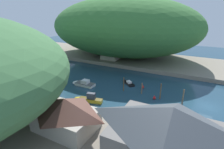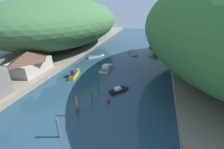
# 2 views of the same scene
# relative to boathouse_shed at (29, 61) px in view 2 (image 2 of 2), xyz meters

# --- Properties ---
(water_surface) EXTENTS (130.00, 130.00, 0.00)m
(water_surface) POSITION_rel_boathouse_shed_xyz_m (18.05, 12.04, -3.55)
(water_surface) COLOR #234256
(water_surface) RESTS_ON ground
(left_bank) EXTENTS (22.00, 120.00, 1.08)m
(left_bank) POSITION_rel_boathouse_shed_xyz_m (-6.24, 12.04, -3.01)
(left_bank) COLOR gray
(left_bank) RESTS_ON ground
(right_bank) EXTENTS (22.00, 120.00, 1.08)m
(right_bank) POSITION_rel_boathouse_shed_xyz_m (42.33, 12.04, -3.01)
(right_bank) COLOR gray
(right_bank) RESTS_ON ground
(hillside_left) EXTENTS (38.08, 53.32, 16.56)m
(hillside_left) POSITION_rel_boathouse_shed_xyz_m (-7.34, 23.49, 5.81)
(hillside_left) COLOR #3D6B3D
(hillside_left) RESTS_ON left_bank
(boathouse_shed) EXTENTS (6.20, 8.85, 4.76)m
(boathouse_shed) POSITION_rel_boathouse_shed_xyz_m (0.00, 0.00, 0.00)
(boathouse_shed) COLOR #B2A899
(boathouse_shed) RESTS_ON left_bank
(right_bank_cottage) EXTENTS (6.93, 5.95, 4.14)m
(right_bank_cottage) POSITION_rel_boathouse_shed_xyz_m (37.30, 12.17, -0.33)
(right_bank_cottage) COLOR #B2A899
(right_bank_cottage) RESTS_ON right_bank
(boat_red_skiff) EXTENTS (2.21, 5.85, 1.44)m
(boat_red_skiff) POSITION_rel_boathouse_shed_xyz_m (15.52, 8.67, -3.10)
(boat_red_skiff) COLOR white
(boat_red_skiff) RESTS_ON water_surface
(boat_cabin_cruiser) EXTENTS (3.78, 4.18, 0.90)m
(boat_cabin_cruiser) POSITION_rel_boathouse_shed_xyz_m (21.31, -0.57, -3.27)
(boat_cabin_cruiser) COLOR black
(boat_cabin_cruiser) RESTS_ON water_surface
(boat_near_quay) EXTENTS (4.80, 4.61, 0.52)m
(boat_near_quay) POSITION_rel_boathouse_shed_xyz_m (9.39, 16.77, -3.29)
(boat_near_quay) COLOR white
(boat_near_quay) RESTS_ON water_surface
(boat_moored_right) EXTENTS (4.23, 6.15, 0.59)m
(boat_moored_right) POSITION_rel_boathouse_shed_xyz_m (19.36, 24.24, -3.26)
(boat_moored_right) COLOR white
(boat_moored_right) RESTS_ON water_surface
(boat_far_right_bank) EXTENTS (3.52, 2.00, 1.24)m
(boat_far_right_bank) POSITION_rel_boathouse_shed_xyz_m (25.97, 32.61, -3.17)
(boat_far_right_bank) COLOR teal
(boat_far_right_bank) RESTS_ON water_surface
(boat_navy_launch) EXTENTS (5.75, 5.88, 1.72)m
(boat_navy_launch) POSITION_rel_boathouse_shed_xyz_m (27.81, 24.91, -3.03)
(boat_navy_launch) COLOR gold
(boat_navy_launch) RESTS_ON water_surface
(boat_open_rowboat) EXTENTS (2.32, 5.94, 1.91)m
(boat_open_rowboat) POSITION_rel_boathouse_shed_xyz_m (9.45, 2.98, -2.98)
(boat_open_rowboat) COLOR gold
(boat_open_rowboat) RESTS_ON water_surface
(mooring_post_nearest) EXTENTS (0.28, 0.28, 3.20)m
(mooring_post_nearest) POSITION_rel_boathouse_shed_xyz_m (16.75, -13.60, -1.94)
(mooring_post_nearest) COLOR brown
(mooring_post_nearest) RESTS_ON water_surface
(mooring_post_second) EXTENTS (0.24, 0.24, 3.43)m
(mooring_post_second) POSITION_rel_boathouse_shed_xyz_m (16.99, -9.33, -1.82)
(mooring_post_second) COLOR brown
(mooring_post_second) RESTS_ON water_surface
(mooring_post_middle) EXTENTS (0.25, 0.25, 2.58)m
(mooring_post_middle) POSITION_rel_boathouse_shed_xyz_m (17.54, -5.28, -2.25)
(mooring_post_middle) COLOR brown
(mooring_post_middle) RESTS_ON water_surface
(mooring_post_fourth) EXTENTS (0.23, 0.23, 3.27)m
(mooring_post_fourth) POSITION_rel_boathouse_shed_xyz_m (17.06, -1.26, -1.91)
(mooring_post_fourth) COLOR brown
(mooring_post_fourth) RESTS_ON water_surface
(channel_buoy_near) EXTENTS (0.65, 0.65, 0.97)m
(channel_buoy_near) POSITION_rel_boathouse_shed_xyz_m (20.30, -4.63, -3.17)
(channel_buoy_near) COLOR red
(channel_buoy_near) RESTS_ON water_surface
(channel_buoy_far) EXTENTS (0.59, 0.59, 0.88)m
(channel_buoy_far) POSITION_rel_boathouse_shed_xyz_m (16.35, -8.38, -3.20)
(channel_buoy_far) COLOR red
(channel_buoy_far) RESTS_ON water_surface
(person_on_quay) EXTENTS (0.24, 0.39, 1.69)m
(person_on_quay) POSITION_rel_boathouse_shed_xyz_m (3.42, -8.28, -1.49)
(person_on_quay) COLOR #282D3D
(person_on_quay) RESTS_ON left_bank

